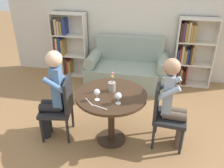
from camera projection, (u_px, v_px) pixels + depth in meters
ground_plane at (111, 139)px, 3.38m from camera, size 16.00×16.00×0.00m
back_wall at (132, 12)px, 4.59m from camera, size 5.20×0.05×2.70m
round_table at (111, 104)px, 3.10m from camera, size 0.92×0.92×0.75m
couch at (128, 70)px, 4.71m from camera, size 1.57×0.80×0.92m
bookshelf_left at (67, 46)px, 5.02m from camera, size 0.71×0.28×1.33m
bookshelf_right at (189, 52)px, 4.58m from camera, size 0.71×0.28×1.33m
chair_left at (61, 106)px, 3.24m from camera, size 0.48×0.48×0.90m
chair_right at (165, 112)px, 3.11m from camera, size 0.46×0.46×0.90m
person_left at (53, 93)px, 3.14m from camera, size 0.45×0.38×1.29m
person_right at (173, 102)px, 3.00m from camera, size 0.44×0.36×1.25m
wine_glass_left at (97, 92)px, 2.86m from camera, size 0.07×0.07×0.15m
wine_glass_right at (118, 96)px, 2.79m from camera, size 0.08×0.08×0.15m
flower_vase at (112, 85)px, 3.06m from camera, size 0.10×0.10×0.27m
knife_left_setting at (100, 107)px, 2.76m from camera, size 0.18×0.07×0.00m
fork_left_setting at (89, 102)px, 2.86m from camera, size 0.13×0.15×0.00m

